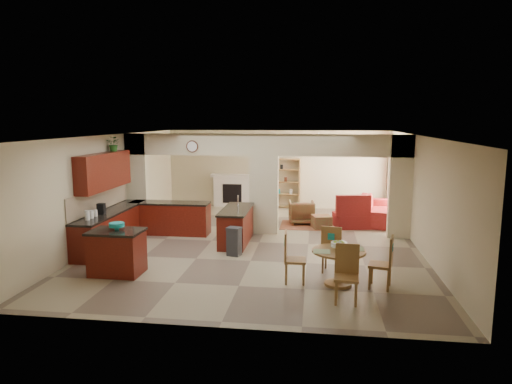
# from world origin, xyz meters

# --- Properties ---
(floor) EXTENTS (10.00, 10.00, 0.00)m
(floor) POSITION_xyz_m (0.00, 0.00, 0.00)
(floor) COLOR gray
(floor) RESTS_ON ground
(ceiling) EXTENTS (10.00, 10.00, 0.00)m
(ceiling) POSITION_xyz_m (0.00, 0.00, 2.80)
(ceiling) COLOR white
(ceiling) RESTS_ON wall_back
(wall_back) EXTENTS (8.00, 0.00, 8.00)m
(wall_back) POSITION_xyz_m (0.00, 5.00, 1.40)
(wall_back) COLOR #C9B793
(wall_back) RESTS_ON floor
(wall_front) EXTENTS (8.00, 0.00, 8.00)m
(wall_front) POSITION_xyz_m (0.00, -5.00, 1.40)
(wall_front) COLOR #C9B793
(wall_front) RESTS_ON floor
(wall_left) EXTENTS (0.00, 10.00, 10.00)m
(wall_left) POSITION_xyz_m (-4.00, 0.00, 1.40)
(wall_left) COLOR #C9B793
(wall_left) RESTS_ON floor
(wall_right) EXTENTS (0.00, 10.00, 10.00)m
(wall_right) POSITION_xyz_m (4.00, 0.00, 1.40)
(wall_right) COLOR #C9B793
(wall_right) RESTS_ON floor
(partition_left_pier) EXTENTS (0.60, 0.25, 2.80)m
(partition_left_pier) POSITION_xyz_m (-3.70, 1.00, 1.40)
(partition_left_pier) COLOR #C9B793
(partition_left_pier) RESTS_ON floor
(partition_center_pier) EXTENTS (0.80, 0.25, 2.20)m
(partition_center_pier) POSITION_xyz_m (0.00, 1.00, 1.10)
(partition_center_pier) COLOR #C9B793
(partition_center_pier) RESTS_ON floor
(partition_right_pier) EXTENTS (0.60, 0.25, 2.80)m
(partition_right_pier) POSITION_xyz_m (3.70, 1.00, 1.40)
(partition_right_pier) COLOR #C9B793
(partition_right_pier) RESTS_ON floor
(partition_header) EXTENTS (8.00, 0.25, 0.60)m
(partition_header) POSITION_xyz_m (0.00, 1.00, 2.50)
(partition_header) COLOR #C9B793
(partition_header) RESTS_ON partition_center_pier
(kitchen_counter) EXTENTS (2.52, 3.29, 1.48)m
(kitchen_counter) POSITION_xyz_m (-3.26, -0.25, 0.46)
(kitchen_counter) COLOR #3B0D06
(kitchen_counter) RESTS_ON floor
(upper_cabinets) EXTENTS (0.35, 2.40, 0.90)m
(upper_cabinets) POSITION_xyz_m (-3.82, -0.80, 1.92)
(upper_cabinets) COLOR #3B0D06
(upper_cabinets) RESTS_ON wall_left
(peninsula) EXTENTS (0.70, 1.85, 0.91)m
(peninsula) POSITION_xyz_m (-0.60, -0.11, 0.46)
(peninsula) COLOR #3B0D06
(peninsula) RESTS_ON floor
(wall_clock) EXTENTS (0.34, 0.03, 0.34)m
(wall_clock) POSITION_xyz_m (-2.00, 0.85, 2.45)
(wall_clock) COLOR #4B2519
(wall_clock) RESTS_ON partition_header
(rug) EXTENTS (1.60, 1.30, 0.01)m
(rug) POSITION_xyz_m (1.20, 2.10, 0.01)
(rug) COLOR brown
(rug) RESTS_ON floor
(fireplace) EXTENTS (1.60, 0.35, 1.20)m
(fireplace) POSITION_xyz_m (-1.60, 4.83, 0.61)
(fireplace) COLOR beige
(fireplace) RESTS_ON floor
(shelving_unit) EXTENTS (1.00, 0.32, 1.80)m
(shelving_unit) POSITION_xyz_m (0.35, 4.82, 0.90)
(shelving_unit) COLOR olive
(shelving_unit) RESTS_ON floor
(window_a) EXTENTS (0.02, 0.90, 1.90)m
(window_a) POSITION_xyz_m (3.97, 2.30, 1.20)
(window_a) COLOR white
(window_a) RESTS_ON wall_right
(window_b) EXTENTS (0.02, 0.90, 1.90)m
(window_b) POSITION_xyz_m (3.97, 4.00, 1.20)
(window_b) COLOR white
(window_b) RESTS_ON wall_right
(glazed_door) EXTENTS (0.02, 0.70, 2.10)m
(glazed_door) POSITION_xyz_m (3.97, 3.15, 1.05)
(glazed_door) COLOR white
(glazed_door) RESTS_ON wall_right
(drape_a_left) EXTENTS (0.10, 0.28, 2.30)m
(drape_a_left) POSITION_xyz_m (3.93, 1.70, 1.20)
(drape_a_left) COLOR #3E1819
(drape_a_left) RESTS_ON wall_right
(drape_a_right) EXTENTS (0.10, 0.28, 2.30)m
(drape_a_right) POSITION_xyz_m (3.93, 2.90, 1.20)
(drape_a_right) COLOR #3E1819
(drape_a_right) RESTS_ON wall_right
(drape_b_left) EXTENTS (0.10, 0.28, 2.30)m
(drape_b_left) POSITION_xyz_m (3.93, 3.40, 1.20)
(drape_b_left) COLOR #3E1819
(drape_b_left) RESTS_ON wall_right
(drape_b_right) EXTENTS (0.10, 0.28, 2.30)m
(drape_b_right) POSITION_xyz_m (3.93, 4.60, 1.20)
(drape_b_right) COLOR #3E1819
(drape_b_right) RESTS_ON wall_right
(ceiling_fan) EXTENTS (1.00, 1.00, 0.10)m
(ceiling_fan) POSITION_xyz_m (1.50, 3.00, 2.56)
(ceiling_fan) COLOR white
(ceiling_fan) RESTS_ON ceiling
(kitchen_island) EXTENTS (1.09, 0.79, 0.93)m
(kitchen_island) POSITION_xyz_m (-2.63, -2.83, 0.47)
(kitchen_island) COLOR #3B0D06
(kitchen_island) RESTS_ON floor
(teal_bowl) EXTENTS (0.32, 0.32, 0.15)m
(teal_bowl) POSITION_xyz_m (-2.64, -2.78, 1.01)
(teal_bowl) COLOR teal
(teal_bowl) RESTS_ON kitchen_island
(trash_can) EXTENTS (0.35, 0.32, 0.63)m
(trash_can) POSITION_xyz_m (-0.45, -1.23, 0.32)
(trash_can) COLOR #2A2A2C
(trash_can) RESTS_ON floor
(dining_table) EXTENTS (1.03, 1.03, 0.70)m
(dining_table) POSITION_xyz_m (1.91, -2.89, 0.48)
(dining_table) COLOR olive
(dining_table) RESTS_ON floor
(fruit_bowl) EXTENTS (0.32, 0.32, 0.17)m
(fruit_bowl) POSITION_xyz_m (1.92, -2.85, 0.79)
(fruit_bowl) COLOR #89B827
(fruit_bowl) RESTS_ON dining_table
(sofa) EXTENTS (2.72, 1.50, 0.75)m
(sofa) POSITION_xyz_m (3.30, 3.04, 0.37)
(sofa) COLOR maroon
(sofa) RESTS_ON floor
(chaise) EXTENTS (1.17, 1.02, 0.41)m
(chaise) POSITION_xyz_m (2.53, 2.09, 0.20)
(chaise) COLOR maroon
(chaise) RESTS_ON floor
(armchair) EXTENTS (0.84, 0.86, 0.71)m
(armchair) POSITION_xyz_m (1.02, 2.35, 0.35)
(armchair) COLOR maroon
(armchair) RESTS_ON floor
(ottoman) EXTENTS (0.64, 0.64, 0.38)m
(ottoman) POSITION_xyz_m (1.63, 1.80, 0.19)
(ottoman) COLOR maroon
(ottoman) RESTS_ON floor
(plant) EXTENTS (0.39, 0.35, 0.39)m
(plant) POSITION_xyz_m (-3.82, -0.17, 2.57)
(plant) COLOR #235316
(plant) RESTS_ON upper_cabinets
(chair_north) EXTENTS (0.50, 0.50, 1.02)m
(chair_north) POSITION_xyz_m (1.81, -2.19, 0.55)
(chair_north) COLOR olive
(chair_north) RESTS_ON floor
(chair_east) EXTENTS (0.51, 0.51, 1.02)m
(chair_east) POSITION_xyz_m (2.78, -2.95, 0.55)
(chair_east) COLOR olive
(chair_east) RESTS_ON floor
(chair_south) EXTENTS (0.45, 0.45, 1.02)m
(chair_south) POSITION_xyz_m (2.02, -3.66, 0.55)
(chair_south) COLOR olive
(chair_south) RESTS_ON floor
(chair_west) EXTENTS (0.44, 0.44, 1.02)m
(chair_west) POSITION_xyz_m (0.99, -2.85, 0.55)
(chair_west) COLOR olive
(chair_west) RESTS_ON floor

